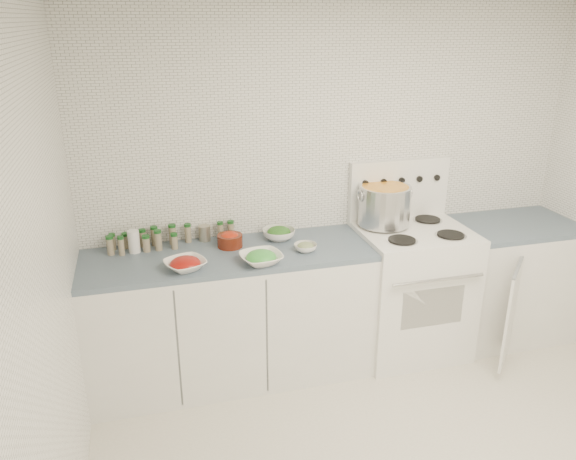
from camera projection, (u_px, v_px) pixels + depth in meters
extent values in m
cube|color=white|center=(335.00, 178.00, 3.95)|extent=(3.50, 0.02, 2.50)
cube|color=white|center=(36.00, 312.00, 2.16)|extent=(0.02, 3.00, 2.50)
cube|color=white|center=(231.00, 317.00, 3.75)|extent=(1.85, 0.62, 0.86)
cube|color=#495D6E|center=(228.00, 256.00, 3.59)|extent=(1.85, 0.62, 0.03)
cube|color=white|center=(410.00, 291.00, 4.05)|extent=(0.76, 0.65, 0.92)
cube|color=black|center=(432.00, 307.00, 3.74)|extent=(0.45, 0.01, 0.28)
cylinder|color=silver|center=(439.00, 280.00, 3.63)|extent=(0.65, 0.02, 0.02)
cube|color=white|center=(415.00, 231.00, 3.88)|extent=(0.76, 0.65, 0.01)
cube|color=white|center=(399.00, 189.00, 4.07)|extent=(0.76, 0.06, 0.43)
cylinder|color=silver|center=(402.00, 241.00, 3.69)|extent=(0.21, 0.21, 0.01)
cylinder|color=black|center=(402.00, 240.00, 3.69)|extent=(0.18, 0.18, 0.01)
cylinder|color=silver|center=(451.00, 235.00, 3.78)|extent=(0.21, 0.21, 0.01)
cylinder|color=black|center=(451.00, 235.00, 3.78)|extent=(0.18, 0.18, 0.01)
cylinder|color=silver|center=(382.00, 224.00, 3.98)|extent=(0.21, 0.21, 0.01)
cylinder|color=black|center=(382.00, 224.00, 3.98)|extent=(0.18, 0.18, 0.01)
cylinder|color=silver|center=(428.00, 220.00, 4.07)|extent=(0.21, 0.21, 0.01)
cylinder|color=black|center=(428.00, 219.00, 4.06)|extent=(0.18, 0.18, 0.01)
cylinder|color=black|center=(365.00, 183.00, 3.94)|extent=(0.04, 0.02, 0.04)
cylinder|color=black|center=(384.00, 182.00, 3.98)|extent=(0.04, 0.02, 0.04)
cylinder|color=black|center=(402.00, 180.00, 4.01)|extent=(0.04, 0.02, 0.04)
cylinder|color=black|center=(419.00, 179.00, 4.05)|extent=(0.04, 0.02, 0.04)
cylinder|color=black|center=(437.00, 178.00, 4.08)|extent=(0.04, 0.02, 0.04)
cube|color=white|center=(507.00, 281.00, 4.27)|extent=(0.89, 0.62, 0.86)
cube|color=#495D6E|center=(516.00, 225.00, 4.11)|extent=(0.89, 0.62, 0.03)
cube|color=white|center=(511.00, 315.00, 3.79)|extent=(0.29, 0.30, 0.70)
cylinder|color=silver|center=(384.00, 205.00, 3.91)|extent=(0.36, 0.36, 0.28)
cylinder|color=orange|center=(385.00, 188.00, 3.87)|extent=(0.32, 0.32, 0.03)
torus|color=silver|center=(360.00, 196.00, 3.84)|extent=(0.01, 0.09, 0.09)
torus|color=silver|center=(409.00, 192.00, 3.93)|extent=(0.01, 0.09, 0.09)
imported|color=white|center=(185.00, 265.00, 3.35)|extent=(0.31, 0.31, 0.06)
ellipsoid|color=#A6110E|center=(185.00, 263.00, 3.34)|extent=(0.17, 0.17, 0.08)
imported|color=white|center=(261.00, 258.00, 3.43)|extent=(0.29, 0.29, 0.06)
ellipsoid|color=green|center=(261.00, 257.00, 3.42)|extent=(0.18, 0.18, 0.08)
imported|color=white|center=(279.00, 234.00, 3.80)|extent=(0.23, 0.23, 0.07)
ellipsoid|color=#1B5B1A|center=(279.00, 232.00, 3.80)|extent=(0.16, 0.16, 0.07)
imported|color=white|center=(306.00, 248.00, 3.61)|extent=(0.18, 0.18, 0.05)
ellipsoid|color=#334F1F|center=(306.00, 246.00, 3.61)|extent=(0.11, 0.11, 0.05)
cylinder|color=#551C0E|center=(230.00, 241.00, 3.67)|extent=(0.17, 0.17, 0.08)
ellipsoid|color=#B1280C|center=(230.00, 236.00, 3.66)|extent=(0.12, 0.12, 0.06)
cylinder|color=white|center=(134.00, 242.00, 3.57)|extent=(0.08, 0.08, 0.15)
cylinder|color=gray|center=(205.00, 233.00, 3.77)|extent=(0.09, 0.09, 0.11)
cylinder|color=gray|center=(113.00, 243.00, 3.62)|extent=(0.04, 0.04, 0.09)
cylinder|color=#154C1A|center=(112.00, 235.00, 3.60)|extent=(0.04, 0.04, 0.02)
cylinder|color=gray|center=(126.00, 242.00, 3.65)|extent=(0.05, 0.05, 0.09)
cylinder|color=#154C1A|center=(125.00, 234.00, 3.63)|extent=(0.05, 0.05, 0.02)
cylinder|color=gray|center=(143.00, 239.00, 3.67)|extent=(0.04, 0.04, 0.10)
cylinder|color=#154C1A|center=(142.00, 231.00, 3.64)|extent=(0.05, 0.05, 0.02)
cylinder|color=gray|center=(155.00, 237.00, 3.69)|extent=(0.04, 0.04, 0.11)
cylinder|color=#154C1A|center=(154.00, 228.00, 3.67)|extent=(0.05, 0.05, 0.02)
cylinder|color=gray|center=(173.00, 236.00, 3.71)|extent=(0.05, 0.05, 0.12)
cylinder|color=#154C1A|center=(172.00, 226.00, 3.68)|extent=(0.05, 0.05, 0.02)
cylinder|color=gray|center=(188.00, 234.00, 3.74)|extent=(0.04, 0.04, 0.11)
cylinder|color=#154C1A|center=(187.00, 225.00, 3.72)|extent=(0.05, 0.05, 0.02)
cylinder|color=gray|center=(220.00, 232.00, 3.80)|extent=(0.04, 0.04, 0.11)
cylinder|color=#154C1A|center=(220.00, 223.00, 3.78)|extent=(0.04, 0.04, 0.02)
cylinder|color=gray|center=(231.00, 231.00, 3.82)|extent=(0.04, 0.04, 0.11)
cylinder|color=#154C1A|center=(231.00, 222.00, 3.79)|extent=(0.04, 0.04, 0.02)
cylinder|color=gray|center=(110.00, 247.00, 3.54)|extent=(0.05, 0.05, 0.11)
cylinder|color=#154C1A|center=(109.00, 237.00, 3.52)|extent=(0.05, 0.05, 0.02)
cylinder|color=gray|center=(121.00, 247.00, 3.54)|extent=(0.04, 0.04, 0.11)
cylinder|color=#154C1A|center=(120.00, 238.00, 3.51)|extent=(0.04, 0.04, 0.02)
cylinder|color=gray|center=(146.00, 245.00, 3.59)|extent=(0.05, 0.05, 0.09)
cylinder|color=#154C1A|center=(146.00, 237.00, 3.57)|extent=(0.05, 0.05, 0.02)
cylinder|color=gray|center=(158.00, 242.00, 3.61)|extent=(0.05, 0.05, 0.12)
cylinder|color=#154C1A|center=(157.00, 232.00, 3.59)|extent=(0.05, 0.05, 0.02)
cylinder|color=gray|center=(174.00, 242.00, 3.64)|extent=(0.04, 0.04, 0.09)
cylinder|color=#154C1A|center=(174.00, 235.00, 3.62)|extent=(0.05, 0.05, 0.02)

